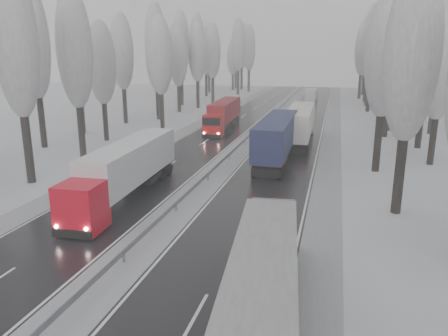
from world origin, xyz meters
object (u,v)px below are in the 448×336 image
at_px(box_truck_distant, 311,95).
at_px(truck_red_white, 126,168).
at_px(truck_cream_box, 301,122).
at_px(truck_blue_box, 278,135).
at_px(truck_grey_tarp, 264,280).
at_px(truck_red_red, 223,113).

bearing_deg(box_truck_distant, truck_red_white, -95.85).
bearing_deg(truck_red_white, truck_cream_box, 63.52).
height_order(truck_cream_box, box_truck_distant, truck_cream_box).
relative_size(truck_blue_box, box_truck_distant, 2.37).
relative_size(truck_grey_tarp, truck_red_white, 0.93).
bearing_deg(truck_red_red, truck_grey_tarp, -76.70).
bearing_deg(truck_red_red, truck_blue_box, -62.21).
distance_m(truck_blue_box, truck_red_red, 19.86).
height_order(truck_grey_tarp, truck_red_red, truck_red_red).
relative_size(truck_cream_box, box_truck_distant, 2.32).
height_order(truck_grey_tarp, box_truck_distant, truck_grey_tarp).
bearing_deg(truck_blue_box, box_truck_distant, 89.83).
bearing_deg(truck_grey_tarp, truck_blue_box, 90.82).
bearing_deg(truck_red_red, truck_red_white, -91.96).
height_order(truck_blue_box, truck_red_white, truck_blue_box).
distance_m(truck_blue_box, truck_red_white, 17.83).
bearing_deg(truck_blue_box, truck_red_red, 120.67).
height_order(truck_blue_box, box_truck_distant, truck_blue_box).
xyz_separation_m(truck_blue_box, box_truck_distant, (-0.03, 58.29, -1.24)).
bearing_deg(truck_red_white, truck_blue_box, 54.90).
bearing_deg(truck_blue_box, truck_grey_tarp, -83.69).
height_order(truck_grey_tarp, truck_blue_box, truck_blue_box).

